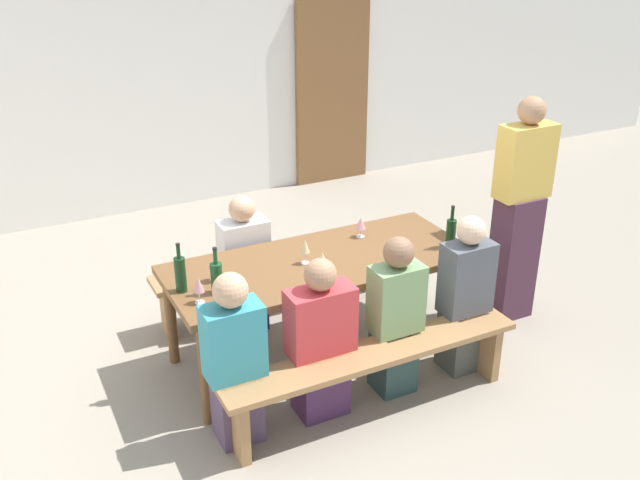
{
  "coord_description": "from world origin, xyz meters",
  "views": [
    {
      "loc": [
        -1.95,
        -3.86,
        2.89
      ],
      "look_at": [
        0.0,
        0.0,
        0.9
      ],
      "focal_mm": 39.84,
      "sensor_mm": 36.0,
      "label": 1
    }
  ],
  "objects_px": {
    "wooden_door": "(332,92)",
    "seated_guest_near_2": "(395,319)",
    "wine_glass_4": "(305,247)",
    "tasting_table": "(320,270)",
    "wine_bottle_0": "(180,273)",
    "bench_near": "(373,364)",
    "standing_host": "(519,215)",
    "bench_far": "(278,268)",
    "wine_bottle_2": "(217,277)",
    "wine_glass_3": "(361,224)",
    "wine_glass_0": "(214,264)",
    "seated_guest_near_0": "(235,363)",
    "wine_glass_1": "(199,285)",
    "seated_guest_near_3": "(465,298)",
    "wine_bottle_1": "(451,232)",
    "seated_guest_far_0": "(245,267)",
    "seated_guest_near_1": "(320,343)",
    "wine_glass_2": "(322,259)"
  },
  "relations": [
    {
      "from": "seated_guest_far_0",
      "to": "standing_host",
      "type": "distance_m",
      "value": 2.08
    },
    {
      "from": "wooden_door",
      "to": "wine_glass_2",
      "type": "relative_size",
      "value": 14.18
    },
    {
      "from": "seated_guest_near_0",
      "to": "bench_near",
      "type": "bearing_deg",
      "value": -100.04
    },
    {
      "from": "wine_glass_1",
      "to": "seated_guest_near_3",
      "type": "distance_m",
      "value": 1.78
    },
    {
      "from": "wine_bottle_0",
      "to": "wine_glass_4",
      "type": "distance_m",
      "value": 0.86
    },
    {
      "from": "wine_glass_4",
      "to": "standing_host",
      "type": "xyz_separation_m",
      "value": [
        1.69,
        -0.16,
        -0.02
      ]
    },
    {
      "from": "standing_host",
      "to": "bench_far",
      "type": "bearing_deg",
      "value": -29.51
    },
    {
      "from": "wine_glass_4",
      "to": "seated_guest_far_0",
      "type": "distance_m",
      "value": 0.72
    },
    {
      "from": "wine_bottle_2",
      "to": "seated_guest_far_0",
      "type": "bearing_deg",
      "value": 57.8
    },
    {
      "from": "wine_bottle_0",
      "to": "seated_guest_near_1",
      "type": "distance_m",
      "value": 0.97
    },
    {
      "from": "wine_glass_1",
      "to": "seated_guest_near_0",
      "type": "distance_m",
      "value": 0.52
    },
    {
      "from": "bench_near",
      "to": "wooden_door",
      "type": "bearing_deg",
      "value": 65.66
    },
    {
      "from": "wine_bottle_0",
      "to": "seated_guest_near_2",
      "type": "distance_m",
      "value": 1.39
    },
    {
      "from": "seated_guest_near_1",
      "to": "seated_guest_near_3",
      "type": "distance_m",
      "value": 1.09
    },
    {
      "from": "bench_far",
      "to": "wine_bottle_0",
      "type": "distance_m",
      "value": 1.32
    },
    {
      "from": "bench_far",
      "to": "wine_glass_3",
      "type": "height_order",
      "value": "wine_glass_3"
    },
    {
      "from": "wine_glass_2",
      "to": "seated_guest_near_1",
      "type": "height_order",
      "value": "seated_guest_near_1"
    },
    {
      "from": "wine_bottle_0",
      "to": "bench_near",
      "type": "bearing_deg",
      "value": -37.12
    },
    {
      "from": "seated_guest_near_0",
      "to": "seated_guest_near_2",
      "type": "xyz_separation_m",
      "value": [
        1.1,
        0.0,
        -0.01
      ]
    },
    {
      "from": "wine_glass_0",
      "to": "seated_guest_near_0",
      "type": "bearing_deg",
      "value": -100.06
    },
    {
      "from": "seated_guest_far_0",
      "to": "tasting_table",
      "type": "bearing_deg",
      "value": 29.78
    },
    {
      "from": "wine_bottle_1",
      "to": "standing_host",
      "type": "distance_m",
      "value": 0.67
    },
    {
      "from": "tasting_table",
      "to": "wooden_door",
      "type": "bearing_deg",
      "value": 61.01
    },
    {
      "from": "seated_guest_far_0",
      "to": "standing_host",
      "type": "relative_size",
      "value": 0.62
    },
    {
      "from": "wine_bottle_2",
      "to": "seated_guest_near_2",
      "type": "xyz_separation_m",
      "value": [
        1.02,
        -0.46,
        -0.33
      ]
    },
    {
      "from": "wine_bottle_2",
      "to": "standing_host",
      "type": "distance_m",
      "value": 2.36
    },
    {
      "from": "wine_glass_4",
      "to": "tasting_table",
      "type": "bearing_deg",
      "value": 1.7
    },
    {
      "from": "wine_bottle_1",
      "to": "seated_guest_near_1",
      "type": "bearing_deg",
      "value": -163.58
    },
    {
      "from": "bench_far",
      "to": "tasting_table",
      "type": "bearing_deg",
      "value": -90.0
    },
    {
      "from": "wooden_door",
      "to": "wine_bottle_1",
      "type": "xyz_separation_m",
      "value": [
        -0.89,
        -3.48,
        -0.19
      ]
    },
    {
      "from": "wine_glass_3",
      "to": "standing_host",
      "type": "bearing_deg",
      "value": -18.0
    },
    {
      "from": "bench_far",
      "to": "wine_bottle_2",
      "type": "xyz_separation_m",
      "value": [
        -0.78,
        -0.85,
        0.5
      ]
    },
    {
      "from": "wine_glass_4",
      "to": "seated_guest_far_0",
      "type": "xyz_separation_m",
      "value": [
        -0.22,
        0.58,
        -0.36
      ]
    },
    {
      "from": "wine_glass_0",
      "to": "wine_bottle_2",
      "type": "bearing_deg",
      "value": -103.41
    },
    {
      "from": "wine_glass_3",
      "to": "wine_bottle_0",
      "type": "bearing_deg",
      "value": -171.59
    },
    {
      "from": "wooden_door",
      "to": "wine_bottle_2",
      "type": "height_order",
      "value": "wooden_door"
    },
    {
      "from": "wine_glass_0",
      "to": "seated_guest_near_1",
      "type": "height_order",
      "value": "seated_guest_near_1"
    },
    {
      "from": "wine_glass_4",
      "to": "seated_guest_near_1",
      "type": "relative_size",
      "value": 0.16
    },
    {
      "from": "wine_bottle_0",
      "to": "wine_bottle_2",
      "type": "distance_m",
      "value": 0.23
    },
    {
      "from": "wine_bottle_2",
      "to": "wine_glass_4",
      "type": "relative_size",
      "value": 1.78
    },
    {
      "from": "bench_far",
      "to": "wine_glass_3",
      "type": "bearing_deg",
      "value": -50.21
    },
    {
      "from": "tasting_table",
      "to": "wine_glass_0",
      "type": "relative_size",
      "value": 12.77
    },
    {
      "from": "wine_glass_0",
      "to": "seated_guest_near_2",
      "type": "distance_m",
      "value": 1.21
    },
    {
      "from": "bench_far",
      "to": "wine_glass_1",
      "type": "relative_size",
      "value": 11.42
    },
    {
      "from": "wooden_door",
      "to": "wine_glass_0",
      "type": "bearing_deg",
      "value": -128.3
    },
    {
      "from": "wine_bottle_2",
      "to": "seated_guest_near_2",
      "type": "distance_m",
      "value": 1.17
    },
    {
      "from": "bench_far",
      "to": "wine_bottle_2",
      "type": "distance_m",
      "value": 1.26
    },
    {
      "from": "wooden_door",
      "to": "seated_guest_near_2",
      "type": "relative_size",
      "value": 1.91
    },
    {
      "from": "wine_glass_1",
      "to": "wine_glass_2",
      "type": "bearing_deg",
      "value": 1.31
    },
    {
      "from": "wine_glass_3",
      "to": "wine_glass_2",
      "type": "bearing_deg",
      "value": -142.99
    }
  ]
}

